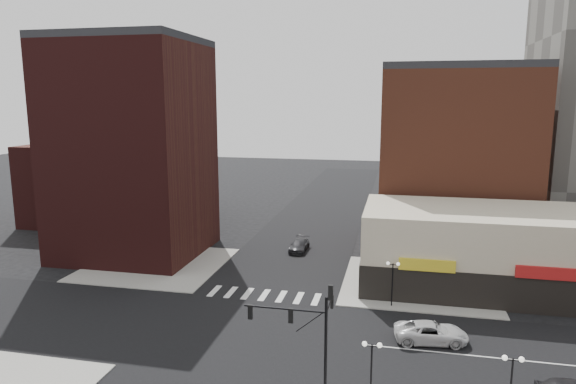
# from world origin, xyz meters

# --- Properties ---
(ground) EXTENTS (240.00, 240.00, 0.00)m
(ground) POSITION_xyz_m (0.00, 0.00, 0.00)
(ground) COLOR black
(ground) RESTS_ON ground
(road_ew) EXTENTS (200.00, 14.00, 0.02)m
(road_ew) POSITION_xyz_m (0.00, 0.00, 0.01)
(road_ew) COLOR black
(road_ew) RESTS_ON ground
(road_ns) EXTENTS (14.00, 200.00, 0.02)m
(road_ns) POSITION_xyz_m (0.00, 0.00, 0.01)
(road_ns) COLOR black
(road_ns) RESTS_ON ground
(sidewalk_nw) EXTENTS (15.00, 15.00, 0.12)m
(sidewalk_nw) POSITION_xyz_m (-14.50, 14.50, 0.06)
(sidewalk_nw) COLOR gray
(sidewalk_nw) RESTS_ON ground
(sidewalk_ne) EXTENTS (15.00, 15.00, 0.12)m
(sidewalk_ne) POSITION_xyz_m (14.50, 14.50, 0.06)
(sidewalk_ne) COLOR gray
(sidewalk_ne) RESTS_ON ground
(building_nw) EXTENTS (16.00, 15.00, 25.00)m
(building_nw) POSITION_xyz_m (-19.00, 18.50, 12.50)
(building_nw) COLOR #361211
(building_nw) RESTS_ON ground
(building_nw_low) EXTENTS (20.00, 18.00, 12.00)m
(building_nw_low) POSITION_xyz_m (-32.00, 34.00, 6.00)
(building_nw_low) COLOR #361211
(building_nw_low) RESTS_ON ground
(building_ne_midrise) EXTENTS (18.00, 15.00, 22.00)m
(building_ne_midrise) POSITION_xyz_m (19.00, 29.50, 11.00)
(building_ne_midrise) COLOR brown
(building_ne_midrise) RESTS_ON ground
(building_ne_row) EXTENTS (24.20, 12.20, 8.00)m
(building_ne_row) POSITION_xyz_m (21.00, 15.00, 3.30)
(building_ne_row) COLOR beige
(building_ne_row) RESTS_ON ground
(traffic_signal) EXTENTS (5.59, 3.09, 7.77)m
(traffic_signal) POSITION_xyz_m (7.24, -7.83, 4.96)
(traffic_signal) COLOR black
(traffic_signal) RESTS_ON ground
(street_lamp_se_a) EXTENTS (1.22, 0.32, 4.16)m
(street_lamp_se_a) POSITION_xyz_m (11.00, -8.00, 3.29)
(street_lamp_se_a) COLOR black
(street_lamp_se_a) RESTS_ON sidewalk_se
(street_lamp_se_b) EXTENTS (1.22, 0.32, 4.16)m
(street_lamp_se_b) POSITION_xyz_m (19.00, -8.00, 3.29)
(street_lamp_se_b) COLOR black
(street_lamp_se_b) RESTS_ON sidewalk_se
(street_lamp_ne) EXTENTS (1.22, 0.32, 4.16)m
(street_lamp_ne) POSITION_xyz_m (12.00, 8.00, 3.29)
(street_lamp_ne) COLOR black
(street_lamp_ne) RESTS_ON sidewalk_ne
(white_suv) EXTENTS (5.97, 3.33, 1.58)m
(white_suv) POSITION_xyz_m (15.14, 1.64, 0.79)
(white_suv) COLOR silver
(white_suv) RESTS_ON ground
(dark_sedan_north) EXTENTS (2.05, 4.92, 1.42)m
(dark_sedan_north) POSITION_xyz_m (0.41, 23.29, 0.71)
(dark_sedan_north) COLOR black
(dark_sedan_north) RESTS_ON ground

